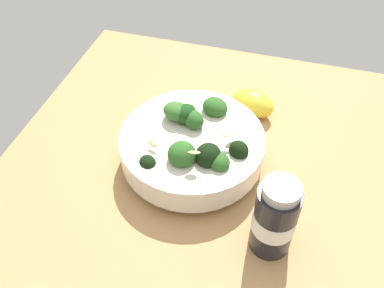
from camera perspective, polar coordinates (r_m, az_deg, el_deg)
ground_plane at (r=70.64cm, az=1.74°, el=-3.14°), size 66.21×66.21×3.51cm
bowl_of_broccoli at (r=66.25cm, az=0.07°, el=-0.07°), size 22.97×22.97×9.75cm
lemon_wedge at (r=76.75cm, az=8.34°, el=5.54°), size 7.27×9.16×4.82cm
bottle_tall at (r=55.94cm, az=11.25°, el=-9.97°), size 5.80×5.80×12.75cm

